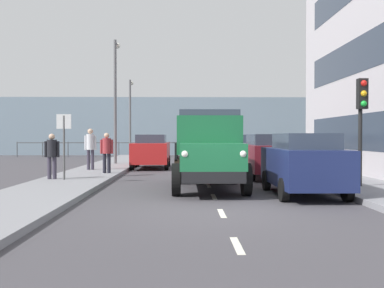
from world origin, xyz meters
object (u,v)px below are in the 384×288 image
object	(u,v)px
car_white_kerbside_3	(234,147)
lamp_post_promenade	(116,90)
car_red_oppositeside_0	(151,151)
pedestrian_near_railing	(107,150)
pedestrian_with_bag	(90,145)
lamp_post_far	(130,110)
traffic_light_near	(362,108)
truck_vintage_green	(209,152)
car_grey_kerbside_2	(246,150)
car_maroon_kerbside_1	(267,155)
car_navy_kerbside_near	(303,163)
pedestrian_couple_a	(52,153)
street_sign	(64,135)

from	to	relation	value
car_white_kerbside_3	lamp_post_promenade	bearing A→B (deg)	34.32
car_red_oppositeside_0	pedestrian_near_railing	world-z (taller)	pedestrian_near_railing
pedestrian_with_bag	lamp_post_far	size ratio (longest dim) A/B	0.32
pedestrian_with_bag	traffic_light_near	bearing A→B (deg)	143.85
pedestrian_near_railing	pedestrian_with_bag	size ratio (longest dim) A/B	0.89
pedestrian_with_bag	truck_vintage_green	bearing A→B (deg)	126.95
car_grey_kerbside_2	car_red_oppositeside_0	distance (m)	5.11
car_maroon_kerbside_1	lamp_post_promenade	xyz separation A→B (m)	(7.08, -7.11, 3.26)
car_navy_kerbside_near	lamp_post_promenade	xyz separation A→B (m)	(7.08, -12.65, 3.26)
truck_vintage_green	lamp_post_far	size ratio (longest dim) A/B	0.98
lamp_post_far	truck_vintage_green	bearing A→B (deg)	103.12
lamp_post_promenade	car_maroon_kerbside_1	bearing A→B (deg)	134.88
car_white_kerbside_3	pedestrian_couple_a	xyz separation A→B (m)	(7.91, 14.08, 0.18)
lamp_post_promenade	street_sign	world-z (taller)	lamp_post_promenade
car_grey_kerbside_2	car_white_kerbside_3	xyz separation A→B (m)	(0.00, -5.61, -0.00)
car_red_oppositeside_0	pedestrian_with_bag	distance (m)	3.86
truck_vintage_green	car_white_kerbside_3	bearing A→B (deg)	-98.95
car_white_kerbside_3	traffic_light_near	bearing A→B (deg)	96.81
pedestrian_couple_a	pedestrian_near_railing	distance (m)	2.96
car_maroon_kerbside_1	pedestrian_couple_a	distance (m)	8.20
car_red_oppositeside_0	pedestrian_with_bag	bearing A→B (deg)	49.47
pedestrian_couple_a	lamp_post_promenade	bearing A→B (deg)	-95.14
car_grey_kerbside_2	car_maroon_kerbside_1	bearing A→B (deg)	90.00
car_navy_kerbside_near	pedestrian_near_railing	xyz separation A→B (m)	(6.44, -5.97, 0.21)
car_maroon_kerbside_1	car_grey_kerbside_2	xyz separation A→B (m)	(0.00, -6.34, -0.00)
car_white_kerbside_3	pedestrian_couple_a	world-z (taller)	pedestrian_couple_a
car_navy_kerbside_near	traffic_light_near	world-z (taller)	traffic_light_near
truck_vintage_green	car_red_oppositeside_0	distance (m)	9.80
car_grey_kerbside_2	street_sign	world-z (taller)	street_sign
car_maroon_kerbside_1	pedestrian_with_bag	bearing A→B (deg)	-17.15
car_white_kerbside_3	street_sign	distance (m)	16.14
car_navy_kerbside_near	car_grey_kerbside_2	bearing A→B (deg)	-90.00
car_red_oppositeside_0	street_sign	xyz separation A→B (m)	(2.44, 7.59, 0.79)
lamp_post_promenade	pedestrian_with_bag	bearing A→B (deg)	85.17
traffic_light_near	truck_vintage_green	bearing A→B (deg)	-4.46
car_white_kerbside_3	pedestrian_couple_a	distance (m)	16.16
car_navy_kerbside_near	lamp_post_far	world-z (taller)	lamp_post_far
truck_vintage_green	car_white_kerbside_3	xyz separation A→B (m)	(-2.55, -16.20, -0.29)
pedestrian_couple_a	lamp_post_far	world-z (taller)	lamp_post_far
traffic_light_near	street_sign	bearing A→B (deg)	-13.43
pedestrian_near_railing	traffic_light_near	size ratio (longest dim) A/B	0.51
car_navy_kerbside_near	lamp_post_far	bearing A→B (deg)	-71.47
car_navy_kerbside_near	car_white_kerbside_3	size ratio (longest dim) A/B	1.03
traffic_light_near	car_navy_kerbside_near	bearing A→B (deg)	25.28
truck_vintage_green	car_white_kerbside_3	world-z (taller)	truck_vintage_green
traffic_light_near	car_white_kerbside_3	bearing A→B (deg)	-83.19
traffic_light_near	street_sign	distance (m)	9.71
car_maroon_kerbside_1	car_white_kerbside_3	bearing A→B (deg)	-90.00
pedestrian_near_railing	pedestrian_with_bag	xyz separation A→B (m)	(1.04, -1.88, 0.13)
car_red_oppositeside_0	truck_vintage_green	bearing A→B (deg)	104.44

